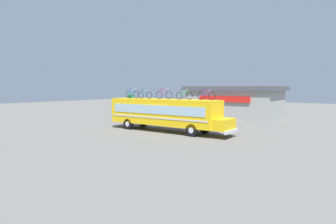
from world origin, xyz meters
TOP-DOWN VIEW (x-y plane):
  - ground_plane at (0.00, 0.00)m, footprint 120.00×120.00m
  - bus at (0.22, -0.00)m, footprint 12.07×2.52m
  - luggage_bag_1 at (-4.42, 0.36)m, footprint 0.59×0.36m
  - rooftop_bicycle_1 at (-3.82, 0.00)m, footprint 1.72×0.44m
  - rooftop_bicycle_2 at (-1.87, -0.36)m, footprint 1.69×0.44m
  - rooftop_bicycle_3 at (0.15, -0.12)m, footprint 1.81×0.44m
  - rooftop_bicycle_4 at (2.24, -0.01)m, footprint 1.69×0.44m
  - rooftop_bicycle_5 at (4.23, 0.26)m, footprint 1.64×0.44m
  - roadside_building at (0.90, 14.50)m, footprint 11.73×7.41m

SIDE VIEW (x-z plane):
  - ground_plane at x=0.00m, z-range 0.00..0.00m
  - bus at x=0.22m, z-range 0.26..3.18m
  - roadside_building at x=0.90m, z-range 0.04..4.16m
  - luggage_bag_1 at x=-4.42m, z-range 2.92..3.26m
  - rooftop_bicycle_4 at x=2.24m, z-range 2.85..3.72m
  - rooftop_bicycle_2 at x=-1.87m, z-range 2.85..3.72m
  - rooftop_bicycle_5 at x=4.23m, z-range 2.85..3.73m
  - rooftop_bicycle_1 at x=-3.82m, z-range 2.84..3.79m
  - rooftop_bicycle_3 at x=0.15m, z-range 2.84..3.79m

